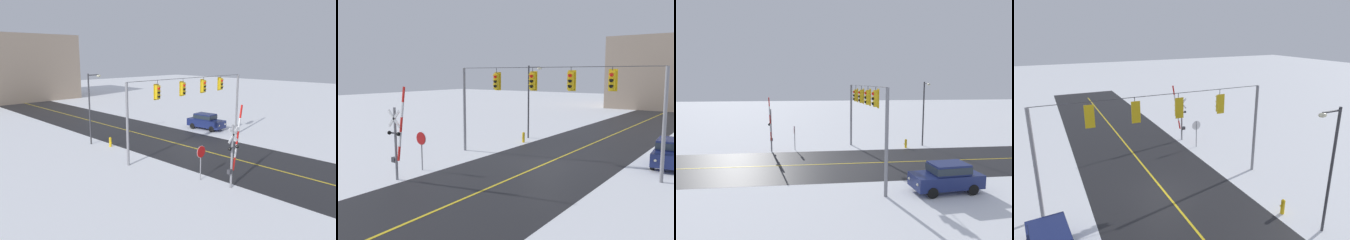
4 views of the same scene
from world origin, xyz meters
TOP-DOWN VIEW (x-y plane):
  - ground_plane at (0.00, 0.00)m, footprint 160.00×160.00m
  - signal_span at (0.09, -0.01)m, footprint 14.20×0.47m
  - stop_sign at (-5.41, -5.71)m, footprint 0.80×0.09m
  - railroad_crossing at (-4.95, -7.85)m, footprint 1.40×0.31m
  - streetlamp_near at (-5.59, 7.23)m, footprint 1.39×0.28m
  - fire_hydrant at (-5.04, 5.21)m, footprint 0.24×0.31m

SIDE VIEW (x-z plane):
  - ground_plane at x=0.00m, z-range 0.00..0.00m
  - fire_hydrant at x=-5.04m, z-range 0.03..0.91m
  - stop_sign at x=-5.41m, z-range 0.54..2.89m
  - railroad_crossing at x=-4.95m, z-range -0.23..4.91m
  - streetlamp_near at x=-5.59m, z-range 0.67..7.17m
  - signal_span at x=0.09m, z-range 1.32..7.54m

